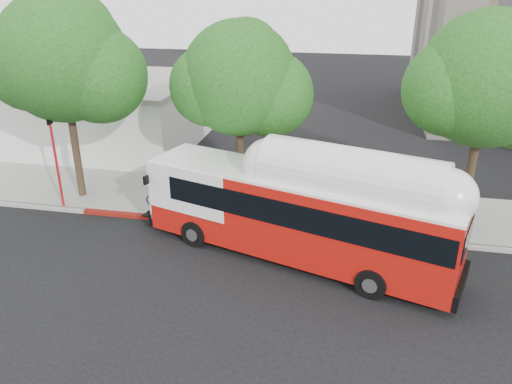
% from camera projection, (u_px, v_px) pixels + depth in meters
% --- Properties ---
extents(ground, '(120.00, 120.00, 0.00)m').
position_uv_depth(ground, '(231.00, 276.00, 18.41)').
color(ground, black).
rests_on(ground, ground).
extents(sidewalk, '(60.00, 5.00, 0.15)m').
position_uv_depth(sidewalk, '(263.00, 202.00, 24.24)').
color(sidewalk, gray).
rests_on(sidewalk, ground).
extents(curb_strip, '(60.00, 0.30, 0.15)m').
position_uv_depth(curb_strip, '(252.00, 227.00, 21.89)').
color(curb_strip, gray).
rests_on(curb_strip, ground).
extents(red_curb_segment, '(10.00, 0.32, 0.16)m').
position_uv_depth(red_curb_segment, '(187.00, 220.00, 22.43)').
color(red_curb_segment, maroon).
rests_on(red_curb_segment, ground).
extents(street_tree_left, '(6.67, 5.80, 9.74)m').
position_uv_depth(street_tree_left, '(73.00, 63.00, 22.34)').
color(street_tree_left, '#2D2116').
rests_on(street_tree_left, ground).
extents(street_tree_mid, '(5.75, 5.00, 8.62)m').
position_uv_depth(street_tree_mid, '(248.00, 83.00, 21.64)').
color(street_tree_mid, '#2D2116').
rests_on(street_tree_mid, ground).
extents(street_tree_right, '(6.21, 5.40, 9.18)m').
position_uv_depth(street_tree_right, '(498.00, 85.00, 19.50)').
color(street_tree_right, '#2D2116').
rests_on(street_tree_right, ground).
extents(low_commercial_bldg, '(16.20, 10.20, 4.25)m').
position_uv_depth(low_commercial_bldg, '(75.00, 110.00, 32.70)').
color(low_commercial_bldg, silver).
rests_on(low_commercial_bldg, ground).
extents(transit_bus, '(13.13, 6.22, 3.86)m').
position_uv_depth(transit_bus, '(298.00, 216.00, 18.96)').
color(transit_bus, '#B0120C').
rests_on(transit_bus, ground).
extents(signal_pole, '(0.12, 0.41, 4.38)m').
position_uv_depth(signal_pole, '(57.00, 164.00, 22.90)').
color(signal_pole, red).
rests_on(signal_pole, ground).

